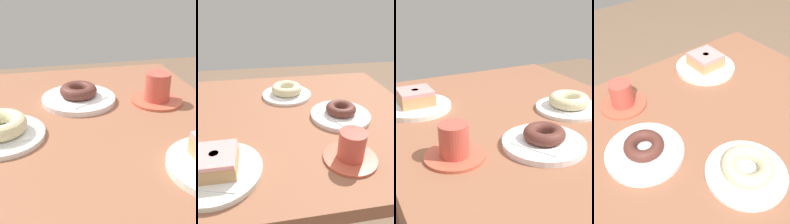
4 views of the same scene
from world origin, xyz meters
TOP-DOWN VIEW (x-y plane):
  - table at (0.00, 0.00)m, footprint 0.98×0.79m
  - plate_chocolate_ring at (-0.20, 0.04)m, footprint 0.20×0.20m
  - napkin_chocolate_ring at (-0.20, 0.04)m, footprint 0.16×0.16m
  - donut_chocolate_ring at (-0.20, 0.04)m, footprint 0.10×0.10m
  - plate_glazed_square at (0.18, 0.25)m, footprint 0.21×0.21m
  - napkin_glazed_square at (0.18, 0.25)m, footprint 0.16×0.16m
  - donut_glazed_square at (0.18, 0.25)m, footprint 0.10×0.10m
  - plate_sugar_ring at (-0.04, -0.17)m, footprint 0.20×0.20m
  - napkin_sugar_ring at (-0.04, -0.17)m, footprint 0.13×0.13m
  - donut_sugar_ring at (-0.04, -0.17)m, footprint 0.12×0.12m
  - coffee_cup at (-0.15, 0.25)m, footprint 0.14×0.14m

SIDE VIEW (x-z plane):
  - table at x=0.00m, z-range 0.30..1.06m
  - plate_sugar_ring at x=-0.04m, z-range 0.77..0.78m
  - plate_chocolate_ring at x=-0.20m, z-range 0.77..0.78m
  - plate_glazed_square at x=0.18m, z-range 0.77..0.78m
  - napkin_sugar_ring at x=-0.04m, z-range 0.78..0.78m
  - napkin_chocolate_ring at x=-0.20m, z-range 0.78..0.78m
  - napkin_glazed_square at x=0.18m, z-range 0.78..0.78m
  - donut_sugar_ring at x=-0.04m, z-range 0.78..0.82m
  - donut_chocolate_ring at x=-0.20m, z-range 0.78..0.82m
  - coffee_cup at x=-0.15m, z-range 0.76..0.84m
  - donut_glazed_square at x=0.18m, z-range 0.78..0.83m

